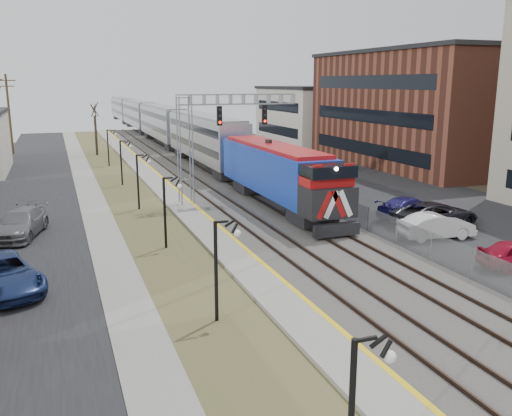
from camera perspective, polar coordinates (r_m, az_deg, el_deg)
street_west at (r=46.51m, az=-22.64°, el=0.98°), size 7.00×120.00×0.04m
sidewalk at (r=46.50m, az=-17.11°, el=1.44°), size 2.00×120.00×0.08m
grass_median at (r=46.75m, az=-13.44°, el=1.70°), size 4.00×120.00×0.06m
platform at (r=47.16m, az=-9.83°, el=2.08°), size 2.00×120.00×0.24m
ballast_bed at (r=48.30m, az=-3.99°, el=2.48°), size 8.00×120.00×0.20m
parking_lot at (r=52.88m, az=8.60°, el=3.20°), size 16.00×120.00×0.04m
platform_edge at (r=47.30m, az=-8.79°, el=2.31°), size 0.24×120.00×0.01m
track_near at (r=47.75m, az=-6.30°, el=2.52°), size 1.58×120.00×0.15m
track_far at (r=48.70m, az=-2.30°, el=2.80°), size 1.58×120.00×0.15m
train at (r=83.99m, az=-10.23°, el=8.77°), size 3.00×108.65×5.33m
signal_gantry at (r=40.12m, az=-5.11°, el=8.20°), size 9.00×1.07×8.15m
lampposts at (r=30.16m, az=-9.68°, el=-0.46°), size 0.14×62.14×4.00m
fence at (r=49.49m, az=0.67°, el=3.59°), size 0.04×120.00×1.60m
buildings_east at (r=57.38m, az=23.25°, el=9.39°), size 16.00×76.00×15.00m
bare_trees at (r=50.01m, az=-24.10°, el=4.75°), size 12.30×42.30×5.95m
car_lot_b at (r=33.37m, az=18.45°, el=-1.88°), size 4.62×2.04×1.48m
car_lot_c at (r=36.01m, az=18.32°, el=-0.71°), size 5.94×3.14×1.59m
car_lot_d at (r=37.83m, az=15.71°, el=0.00°), size 5.36×3.46×1.45m
car_lot_e at (r=47.89m, az=6.70°, el=2.99°), size 4.06×2.94×1.29m
car_street_a at (r=26.25m, az=-25.23°, el=-6.38°), size 4.35×6.19×1.57m
car_street_b at (r=34.94m, az=-23.58°, el=-1.56°), size 3.54×5.86×1.59m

